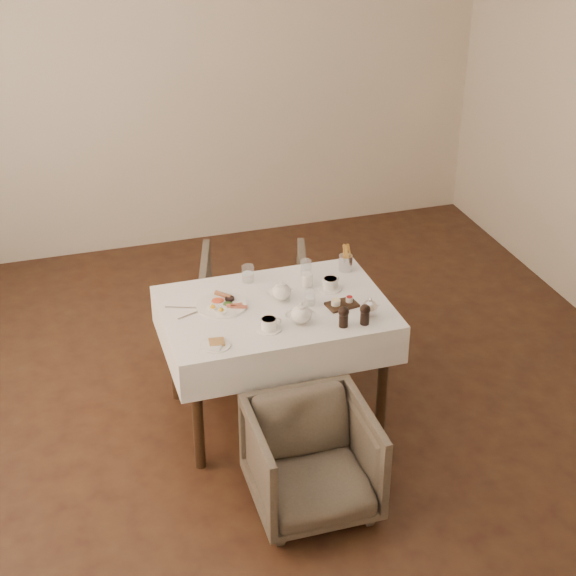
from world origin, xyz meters
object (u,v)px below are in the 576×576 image
(armchair_far, at_px, (255,301))
(table, at_px, (275,323))
(teapot_centre, at_px, (281,290))
(breakfast_plate, at_px, (222,304))
(armchair_near, at_px, (312,461))

(armchair_far, bearing_deg, table, 98.69)
(teapot_centre, bearing_deg, armchair_far, 97.92)
(table, bearing_deg, breakfast_plate, 162.55)
(armchair_near, distance_m, teapot_centre, 1.02)
(armchair_far, xyz_separation_m, breakfast_plate, (-0.38, -0.72, 0.44))
(armchair_near, relative_size, breakfast_plate, 2.21)
(table, distance_m, armchair_near, 0.88)
(armchair_far, distance_m, breakfast_plate, 0.93)
(breakfast_plate, distance_m, teapot_centre, 0.35)
(armchair_near, xyz_separation_m, armchair_far, (0.14, 1.62, 0.04))
(breakfast_plate, bearing_deg, armchair_near, -91.07)
(armchair_near, bearing_deg, breakfast_plate, 105.85)
(table, height_order, breakfast_plate, breakfast_plate)
(breakfast_plate, relative_size, teapot_centre, 1.87)
(armchair_far, height_order, breakfast_plate, breakfast_plate)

